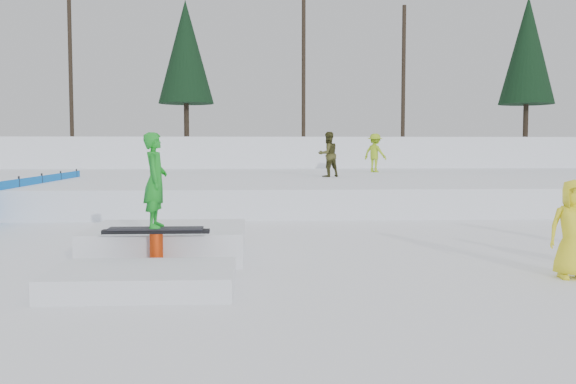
{
  "coord_description": "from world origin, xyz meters",
  "views": [
    {
      "loc": [
        -0.11,
        -9.3,
        1.9
      ],
      "look_at": [
        0.5,
        2.0,
        1.1
      ],
      "focal_mm": 40.0,
      "sensor_mm": 36.0,
      "label": 1
    }
  ],
  "objects": [
    {
      "name": "ground",
      "position": [
        0.0,
        0.0,
        0.0
      ],
      "size": [
        120.0,
        120.0,
        0.0
      ],
      "primitive_type": "plane",
      "color": "white"
    },
    {
      "name": "snow_berm",
      "position": [
        0.0,
        30.0,
        1.2
      ],
      "size": [
        60.0,
        14.0,
        2.4
      ],
      "primitive_type": "cube",
      "color": "white",
      "rests_on": "ground"
    },
    {
      "name": "snow_midrise",
      "position": [
        0.0,
        16.0,
        0.4
      ],
      "size": [
        50.0,
        18.0,
        0.8
      ],
      "primitive_type": "cube",
      "color": "white",
      "rests_on": "ground"
    },
    {
      "name": "treeline",
      "position": [
        6.18,
        28.28,
        7.45
      ],
      "size": [
        40.24,
        4.22,
        10.5
      ],
      "color": "black",
      "rests_on": "snow_berm"
    },
    {
      "name": "walker_olive",
      "position": [
        2.6,
        13.86,
        1.62
      ],
      "size": [
        0.99,
        0.91,
        1.64
      ],
      "primitive_type": "imported",
      "rotation": [
        0.0,
        0.0,
        3.61
      ],
      "color": "#3A3A18",
      "rests_on": "snow_midrise"
    },
    {
      "name": "walker_ygreen",
      "position": [
        5.13,
        18.13,
        1.63
      ],
      "size": [
        1.2,
        1.19,
        1.66
      ],
      "primitive_type": "imported",
      "rotation": [
        0.0,
        0.0,
        2.37
      ],
      "color": "#96C01C",
      "rests_on": "snow_midrise"
    },
    {
      "name": "spectator_yellow",
      "position": [
        4.5,
        -0.36,
        0.72
      ],
      "size": [
        0.76,
        0.55,
        1.43
      ],
      "primitive_type": "imported",
      "rotation": [
        0.0,
        0.0,
        -0.15
      ],
      "color": "yellow",
      "rests_on": "ground"
    },
    {
      "name": "jib_rail_feature",
      "position": [
        -1.57,
        0.93,
        0.3
      ],
      "size": [
        2.6,
        4.4,
        2.11
      ],
      "color": "white",
      "rests_on": "ground"
    }
  ]
}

